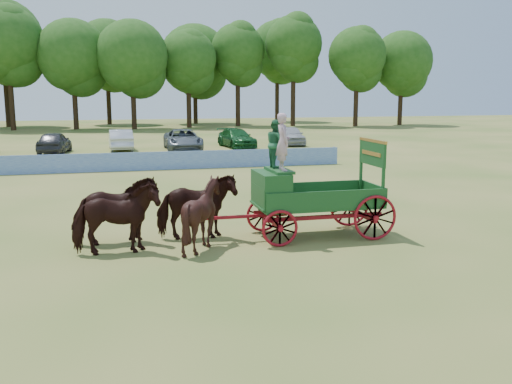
% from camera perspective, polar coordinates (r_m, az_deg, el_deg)
% --- Properties ---
extents(ground, '(160.00, 160.00, 0.00)m').
position_cam_1_polar(ground, '(15.72, -7.72, -6.57)').
color(ground, '#A48A4A').
rests_on(ground, ground).
extents(horse_lead_left, '(2.42, 1.17, 2.01)m').
position_cam_1_polar(horse_lead_left, '(16.16, -13.84, -2.62)').
color(horse_lead_left, black).
rests_on(horse_lead_left, ground).
extents(horse_lead_right, '(2.48, 1.31, 2.01)m').
position_cam_1_polar(horse_lead_right, '(17.24, -13.89, -1.84)').
color(horse_lead_right, black).
rests_on(horse_lead_right, ground).
extents(horse_wheel_left, '(2.18, 2.04, 2.02)m').
position_cam_1_polar(horse_wheel_left, '(16.35, -5.40, -2.22)').
color(horse_wheel_left, black).
rests_on(horse_wheel_left, ground).
extents(horse_wheel_right, '(2.41, 1.14, 2.01)m').
position_cam_1_polar(horse_wheel_right, '(17.41, -5.97, -1.48)').
color(horse_wheel_right, black).
rests_on(horse_wheel_right, ground).
extents(farm_dray, '(6.00, 2.00, 3.84)m').
position_cam_1_polar(farm_dray, '(17.46, 3.92, 0.68)').
color(farm_dray, '#A11017').
rests_on(farm_dray, ground).
extents(sponsor_banner, '(26.00, 0.08, 1.05)m').
position_cam_1_polar(sponsor_banner, '(33.22, -13.14, 2.95)').
color(sponsor_banner, '#1F46AB').
rests_on(sponsor_banner, ground).
extents(parked_cars, '(41.27, 7.27, 1.60)m').
position_cam_1_polar(parked_cars, '(44.86, -18.84, 4.77)').
color(parked_cars, silver).
rests_on(parked_cars, ground).
extents(treeline, '(87.82, 21.88, 15.88)m').
position_cam_1_polar(treeline, '(75.91, -18.95, 13.25)').
color(treeline, '#382314').
rests_on(treeline, ground).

